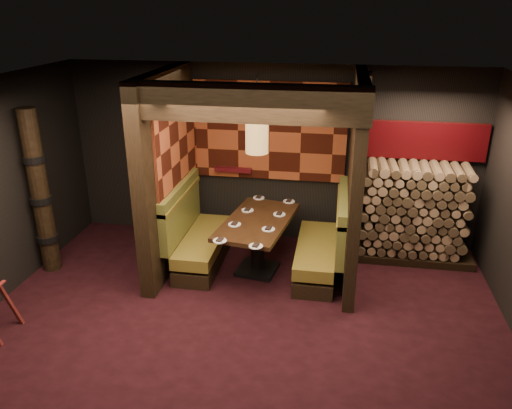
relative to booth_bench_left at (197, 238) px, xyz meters
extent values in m
cube|color=black|center=(0.96, -1.65, -0.41)|extent=(6.50, 5.50, 0.02)
cube|color=black|center=(0.96, -1.65, 2.46)|extent=(6.50, 5.50, 0.02)
cube|color=black|center=(0.96, 1.11, 1.02)|extent=(6.50, 0.02, 2.85)
cube|color=black|center=(-0.39, 0.00, 1.02)|extent=(0.20, 2.20, 2.85)
cube|color=black|center=(2.26, 0.05, 1.02)|extent=(0.15, 2.10, 2.85)
cube|color=black|center=(0.94, -0.95, 2.23)|extent=(2.85, 0.18, 0.44)
cube|color=#AE4D27|center=(0.94, 1.06, 1.42)|extent=(2.40, 0.06, 1.55)
cube|color=#AE4D27|center=(-0.27, 0.17, 1.45)|extent=(0.04, 1.85, 1.45)
cube|color=#4F0D14|center=(0.36, 1.00, 0.78)|extent=(0.60, 0.12, 0.07)
cube|color=black|center=(0.11, 0.00, -0.29)|extent=(0.55, 1.60, 0.22)
cube|color=olive|center=(0.11, 0.00, -0.04)|extent=(0.55, 1.60, 0.18)
cube|color=brown|center=(-0.23, 0.00, 0.35)|extent=(0.12, 1.60, 0.78)
cube|color=olive|center=(-0.23, 0.00, 0.70)|extent=(0.15, 1.60, 0.06)
cube|color=black|center=(1.79, 0.00, -0.29)|extent=(0.55, 1.60, 0.22)
cube|color=olive|center=(1.79, 0.00, -0.04)|extent=(0.55, 1.60, 0.18)
cube|color=brown|center=(2.12, 0.00, 0.35)|extent=(0.12, 1.60, 0.78)
cube|color=olive|center=(2.12, 0.00, 0.70)|extent=(0.15, 1.60, 0.06)
cube|color=black|center=(0.94, -0.13, -0.37)|extent=(0.63, 0.63, 0.06)
cylinder|color=black|center=(0.94, -0.13, -0.02)|extent=(0.20, 0.20, 0.77)
cube|color=#332010|center=(0.94, -0.13, 0.40)|extent=(1.08, 1.68, 0.06)
cylinder|color=white|center=(0.58, -0.88, 0.43)|extent=(0.18, 0.18, 0.01)
cube|color=black|center=(0.58, -0.88, 0.45)|extent=(0.09, 0.12, 0.02)
cylinder|color=white|center=(1.06, -0.96, 0.43)|extent=(0.18, 0.18, 0.01)
cube|color=black|center=(1.06, -0.96, 0.45)|extent=(0.09, 0.12, 0.02)
cylinder|color=white|center=(0.66, -0.35, 0.43)|extent=(0.18, 0.18, 0.01)
cube|color=black|center=(0.66, -0.35, 0.45)|extent=(0.09, 0.12, 0.02)
cylinder|color=white|center=(1.15, -0.43, 0.43)|extent=(0.18, 0.18, 0.01)
cube|color=black|center=(1.15, -0.43, 0.45)|extent=(0.09, 0.12, 0.02)
cylinder|color=white|center=(0.74, 0.18, 0.43)|extent=(0.18, 0.18, 0.01)
cube|color=black|center=(0.74, 0.18, 0.45)|extent=(0.09, 0.12, 0.02)
cylinder|color=white|center=(1.23, 0.10, 0.43)|extent=(0.18, 0.18, 0.01)
cube|color=black|center=(1.23, 0.10, 0.45)|extent=(0.09, 0.12, 0.02)
cylinder|color=white|center=(0.83, 0.71, 0.43)|extent=(0.18, 0.18, 0.01)
cube|color=black|center=(0.83, 0.71, 0.45)|extent=(0.09, 0.12, 0.02)
cylinder|color=white|center=(1.31, 0.63, 0.43)|extent=(0.18, 0.18, 0.01)
cube|color=black|center=(1.31, 0.63, 0.45)|extent=(0.09, 0.12, 0.02)
cylinder|color=#A2793F|center=(0.94, -0.18, 1.65)|extent=(0.30, 0.30, 0.45)
sphere|color=#FFC672|center=(0.94, -0.18, 1.65)|extent=(0.18, 0.18, 0.18)
cylinder|color=black|center=(0.94, -0.18, 2.16)|extent=(0.02, 0.02, 0.57)
cube|color=#4D1714|center=(-1.84, -1.90, -0.08)|extent=(0.33, 0.04, 0.73)
cylinder|color=black|center=(-2.09, -0.55, 0.80)|extent=(0.26, 0.26, 2.40)
cylinder|color=black|center=(-2.09, -0.55, 0.10)|extent=(0.31, 0.31, 0.09)
cylinder|color=black|center=(-2.09, -0.55, 0.70)|extent=(0.31, 0.31, 0.09)
cylinder|color=black|center=(-2.09, -0.55, 1.30)|extent=(0.31, 0.31, 0.09)
cube|color=black|center=(3.25, 0.70, -0.34)|extent=(1.73, 0.70, 0.12)
cube|color=brown|center=(3.25, 0.70, 0.41)|extent=(1.73, 0.70, 1.38)
cube|color=#65080E|center=(3.25, 1.03, 1.38)|extent=(1.83, 0.10, 0.56)
cube|color=black|center=(2.35, 0.31, 1.02)|extent=(0.08, 0.08, 2.85)
camera|label=1|loc=(2.00, -6.51, 3.29)|focal=35.00mm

